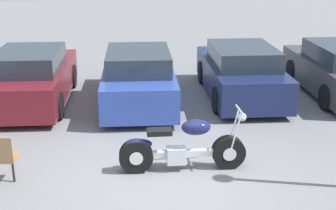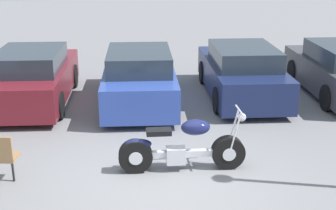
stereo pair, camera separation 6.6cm
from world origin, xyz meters
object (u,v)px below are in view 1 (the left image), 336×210
parked_car_blue (139,78)px  parked_car_navy (240,72)px  parked_car_maroon (32,78)px  motorcycle (181,148)px

parked_car_blue → parked_car_navy: 2.73m
parked_car_maroon → parked_car_blue: 2.72m
parked_car_maroon → parked_car_navy: 5.42m
motorcycle → parked_car_navy: bearing=65.0°
motorcycle → parked_car_blue: size_ratio=0.53×
parked_car_navy → parked_car_maroon: bearing=-178.3°
motorcycle → parked_car_maroon: (-3.42, 4.11, 0.25)m
parked_car_maroon → parked_car_navy: (5.42, 0.16, 0.00)m
motorcycle → parked_car_blue: bearing=100.3°
parked_car_blue → parked_car_maroon: bearing=176.2°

